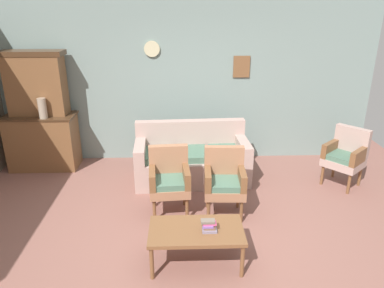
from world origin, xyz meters
name	(u,v)px	position (x,y,z in m)	size (l,w,h in m)	color
ground_plane	(194,243)	(0.00, 0.00, 0.00)	(7.68, 7.68, 0.00)	#84564C
wall_back_with_decor	(188,84)	(0.00, 2.63, 1.35)	(6.40, 0.09, 2.70)	gray
side_cabinet	(43,141)	(-2.47, 2.25, 0.47)	(1.16, 0.55, 0.93)	brown
cabinet_upper_hutch	(36,83)	(-2.47, 2.33, 1.45)	(0.99, 0.38, 1.03)	brown
vase_on_cabinet	(42,108)	(-2.33, 2.08, 1.09)	(0.13, 0.13, 0.33)	tan
floral_couch	(192,160)	(0.03, 1.70, 0.33)	(1.79, 0.89, 0.90)	tan
armchair_row_middle	(169,178)	(-0.30, 0.73, 0.50)	(0.55, 0.53, 0.90)	#9E6B4C
armchair_near_cabinet	(224,179)	(0.42, 0.67, 0.50)	(0.54, 0.51, 0.90)	#9E6B4C
wingback_chair_by_fireplace	(346,154)	(2.37, 1.44, 0.50)	(0.71, 0.71, 0.90)	tan
coffee_table	(196,233)	(0.01, -0.33, 0.38)	(1.00, 0.56, 0.42)	brown
book_stack_on_table	(209,226)	(0.14, -0.36, 0.48)	(0.17, 0.11, 0.13)	gray
floor_vase_by_wall	(354,149)	(2.85, 2.15, 0.29)	(0.21, 0.21, 0.59)	#75675C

